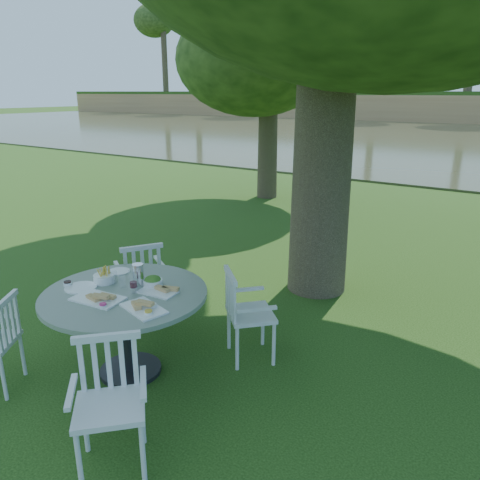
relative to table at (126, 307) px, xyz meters
name	(u,v)px	position (x,y,z in m)	size (l,w,h in m)	color
ground	(231,313)	(0.09, 1.50, -0.66)	(140.00, 140.00, 0.00)	#15350B
table	(126,307)	(0.00, 0.00, 0.00)	(1.45, 1.45, 0.80)	black
chair_ne	(242,309)	(0.72, 0.77, -0.13)	(0.62, 0.62, 0.89)	silver
chair_nw	(141,275)	(-0.65, 0.84, -0.12)	(0.61, 0.62, 0.91)	silver
chair_se	(110,391)	(0.69, -0.80, -0.12)	(0.63, 0.63, 0.91)	silver
tableware	(123,286)	(-0.05, 0.03, 0.19)	(1.18, 0.81, 0.21)	white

